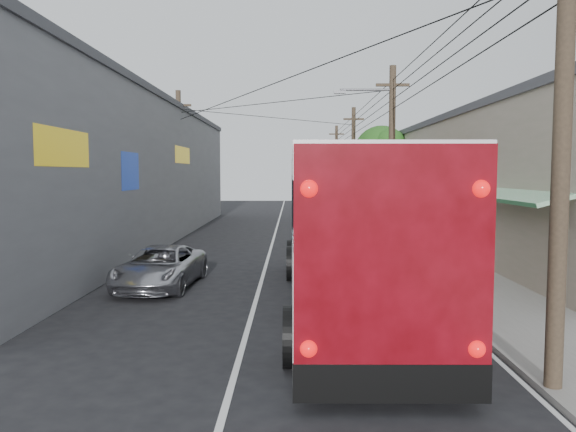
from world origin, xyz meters
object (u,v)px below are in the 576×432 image
(parked_car_far, at_px, (341,212))
(pedestrian_far, at_px, (450,233))
(jeepney, at_px, (160,267))
(parked_car_mid, at_px, (335,215))
(parked_suv, at_px, (372,237))
(coach_bus, at_px, (345,228))
(pedestrian_near, at_px, (415,243))

(parked_car_far, height_order, pedestrian_far, pedestrian_far)
(jeepney, distance_m, parked_car_mid, 20.85)
(jeepney, relative_size, parked_suv, 0.82)
(parked_car_mid, bearing_deg, parked_suv, -82.31)
(coach_bus, bearing_deg, pedestrian_far, 58.11)
(parked_suv, distance_m, pedestrian_far, 3.26)
(jeepney, relative_size, parked_car_far, 1.17)
(pedestrian_near, relative_size, pedestrian_far, 1.02)
(pedestrian_near, distance_m, pedestrian_far, 3.97)
(coach_bus, distance_m, pedestrian_far, 9.88)
(coach_bus, relative_size, pedestrian_far, 7.71)
(coach_bus, xyz_separation_m, jeepney, (-5.50, 2.20, -1.44))
(parked_car_mid, bearing_deg, coach_bus, -88.49)
(parked_car_far, bearing_deg, parked_suv, -83.36)
(jeepney, relative_size, pedestrian_near, 2.48)
(parked_suv, distance_m, parked_car_far, 17.28)
(coach_bus, xyz_separation_m, parked_suv, (1.96, 8.88, -1.27))
(parked_car_mid, distance_m, pedestrian_near, 16.92)
(jeepney, height_order, pedestrian_near, pedestrian_near)
(jeepney, bearing_deg, parked_car_far, 75.95)
(parked_suv, height_order, pedestrian_far, pedestrian_far)
(parked_suv, height_order, parked_car_far, parked_suv)
(parked_car_mid, bearing_deg, jeepney, -104.15)
(jeepney, bearing_deg, parked_car_mid, 74.46)
(parked_suv, distance_m, parked_car_mid, 13.01)
(coach_bus, distance_m, parked_car_mid, 21.97)
(coach_bus, distance_m, parked_car_far, 26.29)
(jeepney, height_order, parked_car_far, parked_car_far)
(coach_bus, relative_size, parked_suv, 2.51)
(parked_car_far, bearing_deg, pedestrian_far, -73.10)
(jeepney, relative_size, parked_car_mid, 1.01)
(pedestrian_near, bearing_deg, parked_car_far, -68.97)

